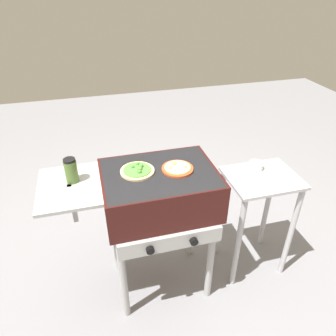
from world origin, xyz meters
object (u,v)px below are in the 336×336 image
object	(u,v)px
grill	(157,194)
topping_bowl_near	(256,166)
pizza_cheese	(177,168)
sauce_jar	(71,170)
prep_table	(257,204)
pizza_veggie	(137,170)

from	to	relation	value
grill	topping_bowl_near	distance (m)	0.68
grill	pizza_cheese	bearing A→B (deg)	3.88
sauce_jar	grill	bearing A→B (deg)	-5.15
grill	sauce_jar	world-z (taller)	sauce_jar
grill	prep_table	bearing A→B (deg)	0.37
pizza_cheese	prep_table	xyz separation A→B (m)	(0.56, -0.00, -0.37)
sauce_jar	pizza_veggie	bearing A→B (deg)	-0.06
pizza_veggie	topping_bowl_near	distance (m)	0.79
pizza_cheese	sauce_jar	xyz separation A→B (m)	(-0.56, 0.03, 0.06)
grill	pizza_veggie	world-z (taller)	pizza_veggie
grill	pizza_veggie	size ratio (longest dim) A/B	5.08
pizza_veggie	sauce_jar	bearing A→B (deg)	179.94
topping_bowl_near	prep_table	bearing A→B (deg)	-90.02
pizza_veggie	topping_bowl_near	bearing A→B (deg)	4.40
pizza_veggie	pizza_cheese	size ratio (longest dim) A/B	1.07
pizza_cheese	topping_bowl_near	xyz separation A→B (m)	(0.56, 0.09, -0.13)
grill	sauce_jar	size ratio (longest dim) A/B	7.13
prep_table	sauce_jar	bearing A→B (deg)	178.17
pizza_veggie	prep_table	xyz separation A→B (m)	(0.77, -0.04, -0.37)
grill	prep_table	world-z (taller)	grill
prep_table	grill	bearing A→B (deg)	-179.63
grill	pizza_cheese	size ratio (longest dim) A/B	5.42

